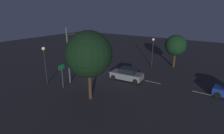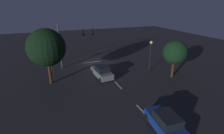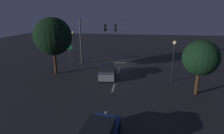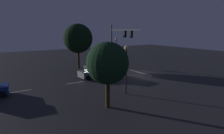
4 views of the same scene
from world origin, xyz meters
The scene contains 12 objects.
ground_plane centered at (0.00, 0.00, 0.00)m, with size 80.00×80.00×0.00m, color #232326.
traffic_signal_assembly centered at (3.75, 1.04, 4.81)m, with size 7.73×0.47×7.11m.
lane_dash_far centered at (0.00, 4.00, 0.00)m, with size 2.20×0.16×0.01m, color beige.
lane_dash_mid centered at (0.00, 10.00, 0.00)m, with size 2.20×0.16×0.01m, color beige.
lane_dash_near centered at (0.00, 16.00, 0.00)m, with size 2.20×0.16×0.01m, color beige.
stop_bar centered at (0.00, -0.15, 0.00)m, with size 5.00×0.16×0.01m, color beige.
car_approaching centered at (1.15, 6.77, 0.80)m, with size 2.21×4.48×1.70m.
street_lamp_left_kerb centered at (-6.48, 7.23, 3.37)m, with size 0.44×0.44×4.78m.
street_lamp_right_kerb centered at (8.03, -1.13, 3.39)m, with size 0.44×0.44×4.81m.
route_sign centered at (7.78, 1.59, 2.14)m, with size 0.90×0.16×2.97m.
tree_left_near centered at (-8.31, 10.38, 3.65)m, with size 3.37×3.37×5.36m.
tree_right_near centered at (8.08, 6.21, 4.86)m, with size 4.73×4.73×7.24m.
Camera 4 is at (-20.82, 17.77, 6.23)m, focal length 30.26 mm.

